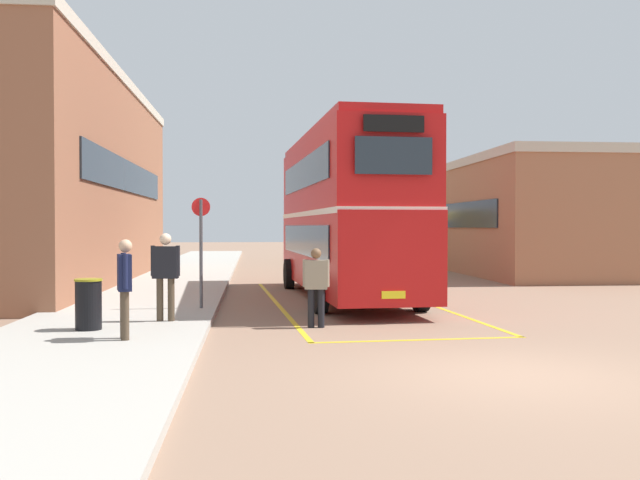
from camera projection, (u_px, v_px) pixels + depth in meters
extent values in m
plane|color=#846651|center=(357.00, 286.00, 24.04)|extent=(135.60, 135.60, 0.00)
cube|color=#A39E93|center=(176.00, 280.00, 25.80)|extent=(4.00, 57.60, 0.14)
cube|color=brown|center=(46.00, 186.00, 24.69)|extent=(5.85, 18.87, 7.07)
cube|color=#232D38|center=(130.00, 177.00, 24.97)|extent=(0.06, 14.34, 1.10)
cube|color=#BCB29E|center=(45.00, 82.00, 24.62)|extent=(5.97, 18.99, 0.36)
cube|color=#9E6647|center=(543.00, 221.00, 31.38)|extent=(8.02, 13.91, 4.70)
cube|color=#232D38|center=(456.00, 215.00, 30.98)|extent=(0.06, 10.57, 1.10)
cube|color=#BCB29E|center=(543.00, 165.00, 31.33)|extent=(8.14, 14.03, 0.36)
cylinder|color=black|center=(289.00, 274.00, 23.13)|extent=(0.34, 1.02, 1.00)
cylinder|color=black|center=(362.00, 273.00, 23.53)|extent=(0.34, 1.02, 1.00)
cylinder|color=black|center=(320.00, 293.00, 16.55)|extent=(0.34, 1.02, 1.00)
cylinder|color=black|center=(421.00, 291.00, 16.94)|extent=(0.34, 1.02, 1.00)
cube|color=#B71414|center=(345.00, 250.00, 20.02)|extent=(3.08, 10.89, 2.10)
cube|color=#B71414|center=(345.00, 178.00, 19.98)|extent=(3.07, 10.67, 2.10)
cube|color=#B71414|center=(345.00, 138.00, 19.95)|extent=(2.96, 10.56, 0.20)
cube|color=white|center=(345.00, 214.00, 20.00)|extent=(3.10, 10.78, 0.14)
cube|color=#232D38|center=(303.00, 240.00, 19.82)|extent=(0.58, 8.81, 0.84)
cube|color=#232D38|center=(303.00, 174.00, 19.78)|extent=(0.58, 8.81, 0.84)
cube|color=#232D38|center=(386.00, 240.00, 20.21)|extent=(0.58, 8.81, 0.84)
cube|color=#232D38|center=(386.00, 175.00, 20.17)|extent=(0.58, 8.81, 0.84)
cube|color=#232D38|center=(394.00, 156.00, 14.65)|extent=(1.69, 0.14, 0.80)
cube|color=black|center=(394.00, 123.00, 14.63)|extent=(1.33, 0.12, 0.36)
cube|color=#232D38|center=(316.00, 234.00, 25.34)|extent=(1.93, 0.16, 1.00)
cube|color=yellow|center=(394.00, 295.00, 14.70)|extent=(0.52, 0.06, 0.16)
cylinder|color=black|center=(328.00, 252.00, 43.15)|extent=(0.29, 0.93, 0.92)
cylinder|color=black|center=(367.00, 252.00, 43.46)|extent=(0.29, 0.93, 0.92)
cylinder|color=black|center=(342.00, 256.00, 37.76)|extent=(0.29, 0.93, 0.92)
cylinder|color=black|center=(386.00, 256.00, 38.08)|extent=(0.29, 0.93, 0.92)
cube|color=gold|center=(355.00, 235.00, 40.59)|extent=(2.66, 9.13, 2.60)
cube|color=silver|center=(355.00, 212.00, 40.56)|extent=(2.50, 8.76, 0.12)
cube|color=#232D38|center=(335.00, 229.00, 40.43)|extent=(0.26, 7.24, 0.96)
cube|color=#232D38|center=(375.00, 229.00, 40.74)|extent=(0.26, 7.24, 0.96)
cube|color=#232D38|center=(343.00, 229.00, 45.09)|extent=(1.89, 0.10, 1.10)
cylinder|color=black|center=(321.00, 308.00, 14.24)|extent=(0.14, 0.14, 0.80)
cylinder|color=black|center=(311.00, 308.00, 14.24)|extent=(0.14, 0.14, 0.80)
cube|color=gray|center=(316.00, 275.00, 14.22)|extent=(0.49, 0.27, 0.60)
cylinder|color=gray|center=(327.00, 273.00, 14.22)|extent=(0.09, 0.09, 0.57)
cylinder|color=gray|center=(305.00, 273.00, 14.23)|extent=(0.09, 0.09, 0.57)
sphere|color=brown|center=(316.00, 254.00, 14.20)|extent=(0.22, 0.22, 0.22)
cylinder|color=#473828|center=(160.00, 300.00, 14.21)|extent=(0.14, 0.14, 0.88)
cylinder|color=#473828|center=(171.00, 300.00, 14.21)|extent=(0.14, 0.14, 0.88)
cube|color=black|center=(165.00, 262.00, 14.20)|extent=(0.53, 0.26, 0.66)
cylinder|color=black|center=(153.00, 261.00, 14.19)|extent=(0.09, 0.09, 0.63)
cylinder|color=black|center=(178.00, 261.00, 14.20)|extent=(0.09, 0.09, 0.63)
sphere|color=beige|center=(165.00, 239.00, 14.21)|extent=(0.24, 0.24, 0.24)
cylinder|color=#473828|center=(124.00, 314.00, 12.02)|extent=(0.14, 0.14, 0.84)
cylinder|color=#473828|center=(125.00, 316.00, 11.82)|extent=(0.14, 0.14, 0.84)
cube|color=#141938|center=(124.00, 272.00, 11.91)|extent=(0.33, 0.53, 0.63)
cylinder|color=#141938|center=(123.00, 270.00, 12.14)|extent=(0.09, 0.09, 0.60)
cylinder|color=#141938|center=(125.00, 272.00, 11.67)|extent=(0.09, 0.09, 0.60)
sphere|color=tan|center=(125.00, 246.00, 11.90)|extent=(0.23, 0.23, 0.23)
cylinder|color=black|center=(88.00, 305.00, 13.02)|extent=(0.49, 0.49, 0.92)
cylinder|color=olive|center=(88.00, 280.00, 13.01)|extent=(0.51, 0.51, 0.04)
cylinder|color=#4C4C51|center=(201.00, 254.00, 16.45)|extent=(0.08, 0.08, 2.60)
cylinder|color=red|center=(201.00, 207.00, 16.43)|extent=(0.44, 0.11, 0.44)
cube|color=gold|center=(277.00, 303.00, 18.66)|extent=(0.91, 12.74, 0.01)
cube|color=gold|center=(420.00, 301.00, 19.29)|extent=(0.91, 12.74, 0.01)
cube|color=gold|center=(419.00, 340.00, 12.68)|extent=(4.14, 0.38, 0.01)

